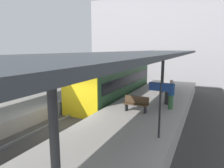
{
  "coord_description": "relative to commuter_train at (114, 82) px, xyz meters",
  "views": [
    {
      "loc": [
        7.03,
        -8.43,
        4.48
      ],
      "look_at": [
        0.53,
        5.19,
        1.84
      ],
      "focal_mm": 32.36,
      "sensor_mm": 36.0,
      "label": 1
    }
  ],
  "objects": [
    {
      "name": "commuter_train",
      "position": [
        0.0,
        0.0,
        0.0
      ],
      "size": [
        2.78,
        10.5,
        3.1
      ],
      "color": "#2D5633",
      "rests_on": "track_ballast"
    },
    {
      "name": "ground_plane",
      "position": [
        0.0,
        -6.8,
        -1.73
      ],
      "size": [
        80.0,
        80.0,
        0.0
      ],
      "primitive_type": "plane",
      "color": "#383835"
    },
    {
      "name": "platform_left",
      "position": [
        -3.8,
        -6.8,
        -1.23
      ],
      "size": [
        4.4,
        28.0,
        1.0
      ],
      "primitive_type": "cube",
      "color": "#ADA8A0",
      "rests_on": "ground_plane"
    },
    {
      "name": "station_building_backdrop",
      "position": [
        0.66,
        13.2,
        3.77
      ],
      "size": [
        18.0,
        6.0,
        11.0
      ],
      "primitive_type": "cube",
      "color": "#B7B2B7",
      "rests_on": "ground_plane"
    },
    {
      "name": "platform_bench",
      "position": [
        3.54,
        -4.78,
        -0.26
      ],
      "size": [
        1.4,
        0.41,
        0.86
      ],
      "color": "black",
      "rests_on": "platform_right"
    },
    {
      "name": "rail_near_side",
      "position": [
        -0.72,
        -6.8,
        -1.46
      ],
      "size": [
        0.08,
        28.0,
        0.14
      ],
      "primitive_type": "cube",
      "color": "slate",
      "rests_on": "track_ballast"
    },
    {
      "name": "rail_far_side",
      "position": [
        0.72,
        -6.8,
        -1.46
      ],
      "size": [
        0.08,
        28.0,
        0.14
      ],
      "primitive_type": "cube",
      "color": "slate",
      "rests_on": "track_ballast"
    },
    {
      "name": "passenger_near_bench",
      "position": [
        5.23,
        -3.51,
        0.17
      ],
      "size": [
        0.36,
        0.36,
        1.73
      ],
      "color": "#386B3D",
      "rests_on": "platform_right"
    },
    {
      "name": "canopy_right",
      "position": [
        3.8,
        -5.4,
        2.46
      ],
      "size": [
        4.18,
        21.0,
        3.31
      ],
      "color": "#333335",
      "rests_on": "platform_right"
    },
    {
      "name": "track_ballast",
      "position": [
        0.0,
        -6.8,
        -1.63
      ],
      "size": [
        3.2,
        28.0,
        0.2
      ],
      "primitive_type": "cube",
      "color": "#423F3D",
      "rests_on": "ground_plane"
    },
    {
      "name": "platform_right",
      "position": [
        3.8,
        -6.8,
        -1.23
      ],
      "size": [
        4.4,
        28.0,
        1.0
      ],
      "primitive_type": "cube",
      "color": "#ADA8A0",
      "rests_on": "ground_plane"
    },
    {
      "name": "canopy_left",
      "position": [
        -3.8,
        -5.4,
        2.22
      ],
      "size": [
        4.18,
        21.0,
        3.06
      ],
      "color": "#333335",
      "rests_on": "platform_left"
    },
    {
      "name": "platform_sign",
      "position": [
        5.47,
        -7.64,
        0.9
      ],
      "size": [
        0.9,
        0.08,
        2.21
      ],
      "color": "#262628",
      "rests_on": "platform_right"
    },
    {
      "name": "litter_bin",
      "position": [
        4.9,
        -2.46,
        -0.33
      ],
      "size": [
        0.44,
        0.44,
        0.8
      ],
      "primitive_type": "cylinder",
      "color": "#2D2D30",
      "rests_on": "platform_right"
    }
  ]
}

